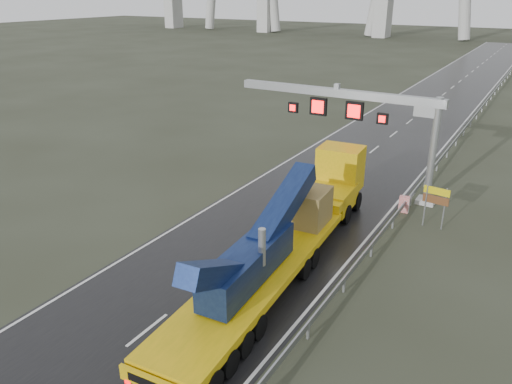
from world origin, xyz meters
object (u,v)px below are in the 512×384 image
Objects in this scene: heavy_haul_truck at (296,222)px; exit_sign_pair at (436,199)px; sign_gantry at (364,113)px; striped_barrier at (404,204)px.

exit_sign_pair is at bearing 47.50° from heavy_haul_truck.
heavy_haul_truck is (0.29, -10.79, -3.71)m from sign_gantry.
striped_barrier is at bearing 153.10° from exit_sign_pair.
exit_sign_pair is (5.73, 7.16, -0.05)m from heavy_haul_truck.
striped_barrier is at bearing 63.22° from heavy_haul_truck.
heavy_haul_truck is 19.33× the size of striped_barrier.
striped_barrier is (3.90, -2.26, -5.07)m from sign_gantry.
sign_gantry is 7.97m from exit_sign_pair.
sign_gantry reaches higher than exit_sign_pair.
striped_barrier is (3.61, 8.53, -1.36)m from heavy_haul_truck.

